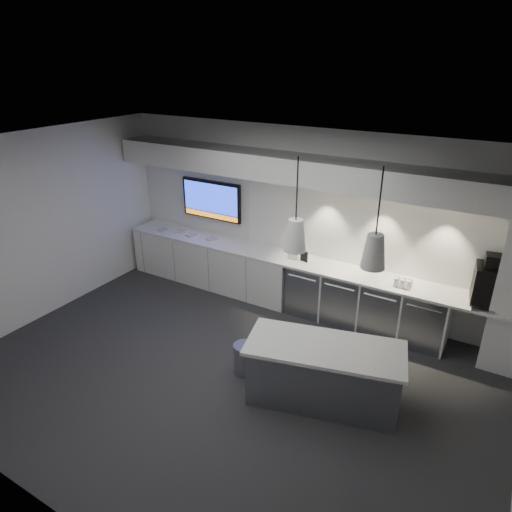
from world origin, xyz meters
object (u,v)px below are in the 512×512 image
Objects in this scene: bin at (245,358)px; coffee_machine at (489,283)px; wall_tv at (211,200)px; island at (323,373)px.

coffee_machine is (2.67, 1.98, 0.97)m from bin.
bin is (2.08, -2.22, -1.34)m from wall_tv.
wall_tv is at bearing 133.14° from bin.
island is at bearing -34.39° from wall_tv.
wall_tv reaches higher than coffee_machine.
coffee_machine is (4.75, -0.25, -0.37)m from wall_tv.
wall_tv is 1.77× the size of coffee_machine.
coffee_machine reaches higher than bin.
wall_tv reaches higher than island.
wall_tv is at bearing 131.39° from island.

